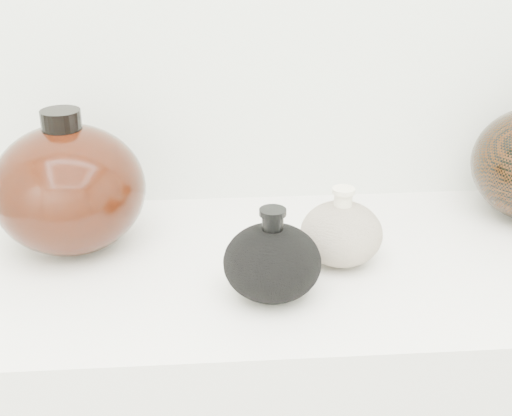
{
  "coord_description": "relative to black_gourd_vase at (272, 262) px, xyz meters",
  "views": [
    {
      "loc": [
        -0.1,
        -0.02,
        1.44
      ],
      "look_at": [
        -0.03,
        0.92,
        1.01
      ],
      "focal_mm": 50.0,
      "sensor_mm": 36.0,
      "label": 1
    }
  ],
  "objects": [
    {
      "name": "room",
      "position": [
        0.02,
        -0.58,
        0.35
      ],
      "size": [
        3.04,
        2.42,
        2.64
      ],
      "color": "slate",
      "rests_on": "ground"
    },
    {
      "name": "cream_gourd_vase",
      "position": [
        0.11,
        0.09,
        -0.0
      ],
      "size": [
        0.14,
        0.14,
        0.12
      ],
      "color": "#C2AE95",
      "rests_on": "display_counter"
    },
    {
      "name": "black_gourd_vase",
      "position": [
        0.0,
        0.0,
        0.0
      ],
      "size": [
        0.15,
        0.15,
        0.14
      ],
      "color": "black",
      "rests_on": "display_counter"
    },
    {
      "name": "left_round_pot",
      "position": [
        -0.3,
        0.17,
        0.05
      ],
      "size": [
        0.25,
        0.25,
        0.23
      ],
      "color": "black",
      "rests_on": "display_counter"
    }
  ]
}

